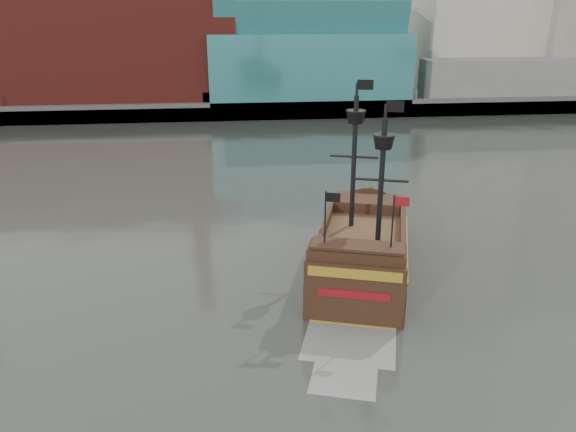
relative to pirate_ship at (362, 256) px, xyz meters
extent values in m
plane|color=#2B2E28|center=(-5.31, -11.55, -1.14)|extent=(400.00, 400.00, 0.00)
cube|color=slate|center=(-5.31, 80.45, -0.14)|extent=(220.00, 60.00, 2.00)
cube|color=#4C4C49|center=(-5.31, 50.95, 0.16)|extent=(220.00, 1.00, 2.60)
cube|color=maroon|center=(-27.31, 60.45, 8.36)|extent=(42.00, 18.00, 15.00)
cube|color=teal|center=(4.69, 58.45, 5.86)|extent=(30.00, 16.00, 10.00)
cube|color=slate|center=(42.69, 54.45, 3.86)|extent=(40.00, 6.00, 6.00)
cube|color=teal|center=(4.69, 58.45, 13.86)|extent=(28.00, 14.94, 8.78)
cube|color=black|center=(0.09, 0.29, -0.49)|extent=(8.98, 13.95, 2.80)
cube|color=#4D311C|center=(0.09, 0.29, 1.07)|extent=(8.08, 12.56, 0.32)
cube|color=black|center=(1.62, 5.23, 1.45)|extent=(5.14, 3.83, 1.08)
cube|color=black|center=(-1.57, -5.07, 1.88)|extent=(5.40, 3.16, 1.94)
cube|color=black|center=(-1.87, -6.02, 0.15)|extent=(5.13, 1.82, 4.31)
cube|color=#A07B1F|center=(-1.91, -6.16, 1.88)|extent=(4.66, 1.52, 0.54)
cube|color=maroon|center=(-1.91, -6.16, 0.69)|extent=(3.63, 1.20, 0.43)
cylinder|color=black|center=(-0.26, 2.09, 5.44)|extent=(0.38, 0.38, 8.41)
cylinder|color=black|center=(0.44, -1.86, 5.11)|extent=(0.38, 0.38, 7.76)
cone|color=black|center=(-0.26, 2.09, 8.35)|extent=(1.48, 1.48, 0.75)
cone|color=black|center=(0.44, -1.86, 7.70)|extent=(1.48, 1.48, 0.75)
cube|color=black|center=(0.21, 1.94, 10.29)|extent=(0.94, 0.32, 0.59)
cube|color=black|center=(0.90, -2.00, 9.64)|extent=(0.94, 0.32, 0.59)
cube|color=gray|center=(-2.40, -7.75, -1.13)|extent=(5.53, 5.06, 0.02)
camera|label=1|loc=(-8.15, -31.35, 14.76)|focal=35.00mm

